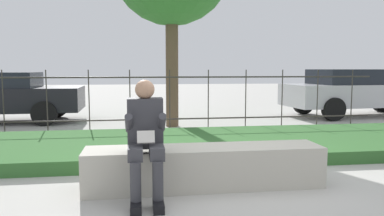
% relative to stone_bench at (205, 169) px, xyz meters
% --- Properties ---
extents(ground_plane, '(60.00, 60.00, 0.00)m').
position_rel_stone_bench_xyz_m(ground_plane, '(0.37, 0.00, -0.22)').
color(ground_plane, '#B2AFA8').
extents(stone_bench, '(2.80, 0.55, 0.48)m').
position_rel_stone_bench_xyz_m(stone_bench, '(0.00, 0.00, 0.00)').
color(stone_bench, '#B7B2A3').
rests_on(stone_bench, ground_plane).
extents(person_seated_reader, '(0.42, 0.73, 1.28)m').
position_rel_stone_bench_xyz_m(person_seated_reader, '(-0.70, -0.31, 0.49)').
color(person_seated_reader, black).
rests_on(person_seated_reader, ground_plane).
extents(grass_berm, '(10.76, 2.61, 0.19)m').
position_rel_stone_bench_xyz_m(grass_berm, '(0.37, 2.01, -0.12)').
color(grass_berm, '#33662D').
rests_on(grass_berm, ground_plane).
extents(iron_fence, '(8.76, 0.03, 1.38)m').
position_rel_stone_bench_xyz_m(iron_fence, '(0.37, 4.05, 0.51)').
color(iron_fence, '#332D28').
rests_on(iron_fence, ground_plane).
extents(car_parked_right, '(4.62, 2.06, 1.38)m').
position_rel_stone_bench_xyz_m(car_parked_right, '(5.74, 5.98, 0.53)').
color(car_parked_right, '#B7B7BC').
rests_on(car_parked_right, ground_plane).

